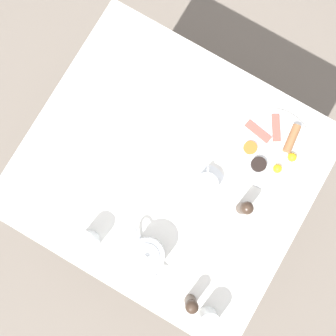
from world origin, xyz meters
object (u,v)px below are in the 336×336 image
object	(u,v)px
breakfast_plate	(272,149)
salt_grinder	(245,208)
teapot_near	(147,255)
pepper_grinder	(191,304)
knife_by_plate	(113,119)
water_glass_short	(87,241)
water_glass_tall	(209,321)
spoon_for_tea	(58,175)
teacup_with_saucer_left	(206,184)
fork_by_plate	(198,134)

from	to	relation	value
breakfast_plate	salt_grinder	distance (m)	0.24
teapot_near	pepper_grinder	distance (m)	0.21
teapot_near	knife_by_plate	xyz separation A→B (m)	(-0.34, -0.34, -0.05)
salt_grinder	knife_by_plate	size ratio (longest dim) A/B	0.52
salt_grinder	pepper_grinder	bearing A→B (deg)	-0.10
water_glass_short	knife_by_plate	distance (m)	0.43
breakfast_plate	water_glass_short	bearing A→B (deg)	-33.34
breakfast_plate	water_glass_tall	distance (m)	0.61
water_glass_short	pepper_grinder	xyz separation A→B (m)	(0.00, 0.39, 0.01)
salt_grinder	spoon_for_tea	xyz separation A→B (m)	(0.22, -0.60, -0.06)
breakfast_plate	teacup_with_saucer_left	size ratio (longest dim) A/B	1.98
salt_grinder	fork_by_plate	size ratio (longest dim) A/B	0.69
water_glass_tall	pepper_grinder	world-z (taller)	pepper_grinder
teapot_near	fork_by_plate	size ratio (longest dim) A/B	1.04
teapot_near	teacup_with_saucer_left	xyz separation A→B (m)	(-0.30, 0.05, -0.03)
breakfast_plate	spoon_for_tea	bearing A→B (deg)	-52.78
salt_grinder	water_glass_short	bearing A→B (deg)	-48.09
knife_by_plate	fork_by_plate	bearing A→B (deg)	110.06
teacup_with_saucer_left	pepper_grinder	size ratio (longest dim) A/B	1.23
fork_by_plate	knife_by_plate	size ratio (longest dim) A/B	0.76
teacup_with_saucer_left	breakfast_plate	bearing A→B (deg)	148.18
teapot_near	spoon_for_tea	size ratio (longest dim) A/B	1.06
pepper_grinder	fork_by_plate	bearing A→B (deg)	-153.11
breakfast_plate	water_glass_tall	size ratio (longest dim) A/B	2.85
teacup_with_saucer_left	fork_by_plate	bearing A→B (deg)	-142.83
water_glass_short	pepper_grinder	bearing A→B (deg)	89.88
water_glass_short	water_glass_tall	bearing A→B (deg)	87.82
fork_by_plate	pepper_grinder	bearing A→B (deg)	26.89
teacup_with_saucer_left	salt_grinder	distance (m)	0.15
breakfast_plate	salt_grinder	world-z (taller)	salt_grinder
salt_grinder	knife_by_plate	xyz separation A→B (m)	(-0.05, -0.54, -0.06)
pepper_grinder	spoon_for_tea	world-z (taller)	pepper_grinder
pepper_grinder	water_glass_short	bearing A→B (deg)	-90.12
breakfast_plate	fork_by_plate	size ratio (longest dim) A/B	1.69
water_glass_short	spoon_for_tea	world-z (taller)	water_glass_short
water_glass_short	salt_grinder	size ratio (longest dim) A/B	0.90
fork_by_plate	spoon_for_tea	size ratio (longest dim) A/B	1.02
water_glass_tall	salt_grinder	size ratio (longest dim) A/B	0.86
water_glass_tall	water_glass_short	xyz separation A→B (m)	(-0.02, -0.47, 0.00)
teapot_near	pepper_grinder	world-z (taller)	teapot_near
water_glass_short	knife_by_plate	size ratio (longest dim) A/B	0.47
teapot_near	pepper_grinder	bearing A→B (deg)	18.69
water_glass_tall	pepper_grinder	distance (m)	0.08
water_glass_tall	breakfast_plate	bearing A→B (deg)	-172.19
spoon_for_tea	knife_by_plate	bearing A→B (deg)	166.99
teapot_near	pepper_grinder	xyz separation A→B (m)	(0.06, 0.20, 0.01)
teacup_with_saucer_left	water_glass_tall	xyz separation A→B (m)	(0.38, 0.22, 0.02)
fork_by_plate	spoon_for_tea	distance (m)	0.51
breakfast_plate	knife_by_plate	world-z (taller)	breakfast_plate
teapot_near	teacup_with_saucer_left	distance (m)	0.31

